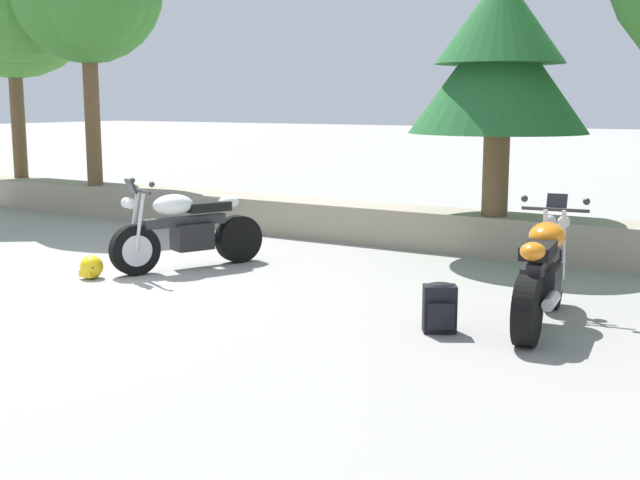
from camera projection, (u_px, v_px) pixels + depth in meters
name	position (u px, v px, depth m)	size (l,w,h in m)	color
ground_plane	(36.00, 287.00, 9.38)	(120.00, 120.00, 0.00)	gray
stone_wall	(276.00, 215.00, 13.35)	(36.00, 0.80, 0.55)	gray
motorcycle_white_near_left	(187.00, 231.00, 10.34)	(1.05, 1.96, 1.18)	black
motorcycle_orange_centre	(543.00, 275.00, 7.72)	(0.72, 2.06, 1.18)	black
rider_backpack	(440.00, 306.00, 7.50)	(0.35, 0.34, 0.47)	black
rider_helmet	(91.00, 267.00, 9.80)	(0.28, 0.28, 0.28)	yellow
pine_tree_mid_right	(500.00, 57.00, 10.88)	(2.40, 2.40, 3.24)	brown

